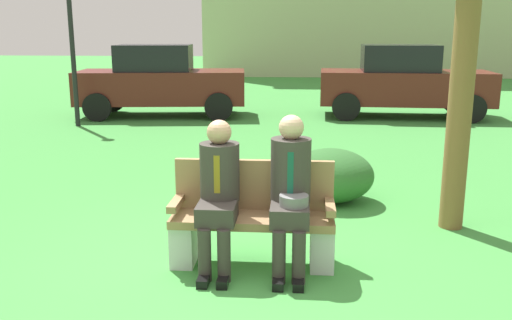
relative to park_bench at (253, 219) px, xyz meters
name	(u,v)px	position (x,y,z in m)	size (l,w,h in m)	color
ground_plane	(221,274)	(-0.25, -0.28, -0.40)	(80.00, 80.00, 0.00)	#3E8E3D
park_bench	(253,219)	(0.00, 0.00, 0.00)	(1.40, 0.44, 0.90)	#99754C
seated_man_left	(218,188)	(-0.28, -0.12, 0.32)	(0.34, 0.72, 1.28)	#38332D
seated_man_right	(291,187)	(0.33, -0.12, 0.34)	(0.34, 0.72, 1.33)	#38332D
shrub_near_bench	(331,175)	(0.78, 1.88, -0.08)	(1.02, 0.94, 0.64)	#2D622A
parked_car_near	(160,81)	(-2.90, 8.44, 0.44)	(4.04, 2.05, 1.68)	#591E19
parked_car_far	(403,81)	(2.81, 8.75, 0.44)	(3.96, 1.84, 1.68)	#591E19
street_lamp	(71,26)	(-4.36, 6.91, 1.70)	(0.24, 0.24, 3.41)	black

